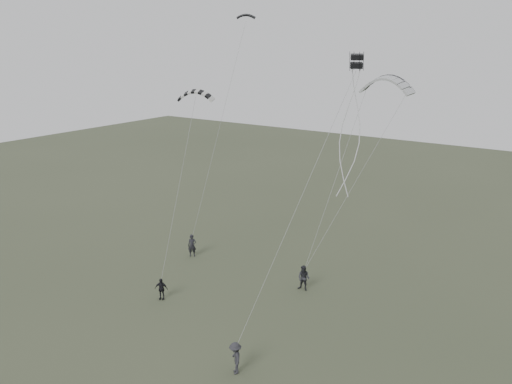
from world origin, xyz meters
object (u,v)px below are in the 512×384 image
Objects in this scene: flyer_right at (304,278)px; flyer_far at (235,358)px; kite_dark_small at (246,15)px; flyer_left at (192,246)px; kite_striped at (195,91)px; flyer_center at (161,289)px; kite_box at (357,61)px; kite_pale_large at (387,78)px.

flyer_right reaches higher than flyer_far.
kite_dark_small reaches higher than flyer_right.
flyer_far is at bearing -85.65° from flyer_right.
kite_striped is at bearing -70.46° from flyer_left.
kite_striped is (-0.31, 4.72, 13.29)m from flyer_center.
kite_pale_large is at bearing 73.58° from kite_box.
flyer_far is at bearing -67.02° from kite_striped.
kite_box reaches higher than flyer_right.
kite_pale_large is (13.65, 6.12, 14.00)m from flyer_left.
flyer_center is 9.93m from flyer_far.
kite_dark_small reaches higher than kite_striped.
kite_striped is at bearing -133.59° from kite_pale_large.
flyer_far is 2.56× the size of kite_box.
kite_dark_small is at bearing 121.74° from kite_box.
flyer_far is at bearing -48.53° from flyer_center.
flyer_center is 0.61× the size of kite_striped.
kite_pale_large is 13.67m from kite_striped.
kite_dark_small is at bearing 30.67° from flyer_left.
kite_striped is at bearing 67.29° from flyer_center.
flyer_left is 1.02× the size of flyer_right.
flyer_right is 0.73× the size of kite_striped.
kite_box is at bearing 113.64° from flyer_far.
kite_box is at bearing -10.25° from flyer_center.
flyer_center is at bearing -156.12° from flyer_far.
flyer_left is 0.75× the size of kite_striped.
kite_dark_small reaches higher than kite_box.
flyer_right is 15.60m from kite_pale_large.
flyer_right is at bearing 144.40° from flyer_far.
kite_box reaches higher than kite_striped.
flyer_center is at bearing 169.89° from kite_box.
kite_pale_large is at bearing -24.25° from kite_dark_small.
flyer_left is 1.23× the size of flyer_center.
kite_box is at bearing -71.02° from kite_pale_large.
kite_striped reaches higher than flyer_left.
flyer_far is 0.71× the size of kite_striped.
kite_dark_small reaches higher than flyer_center.
flyer_left is 2.69× the size of kite_box.
flyer_center is 22.02m from kite_dark_small.
flyer_far is 17.34m from kite_box.
kite_striped reaches higher than flyer_right.
flyer_far is at bearing -73.77° from flyer_left.
kite_box reaches higher than kite_pale_large.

